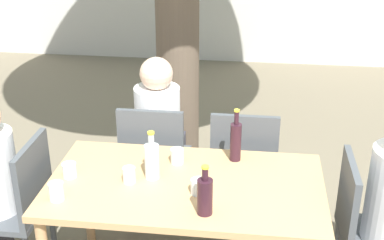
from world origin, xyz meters
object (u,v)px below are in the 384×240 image
object	(u,v)px
drinking_glass_3	(56,191)
patio_chair_1	(365,227)
wine_bottle_2	(205,195)
patio_chair_3	(244,162)
dining_table_front	(185,195)
drinking_glass_0	(129,175)
drinking_glass_4	(198,187)
person_seated_2	(161,140)
wine_bottle_0	(236,141)
patio_chair_0	(19,202)
drinking_glass_1	(177,156)
drinking_glass_2	(69,170)
water_bottle_1	(152,160)
patio_chair_2	(154,156)

from	to	relation	value
drinking_glass_3	patio_chair_1	bearing A→B (deg)	8.68
wine_bottle_2	patio_chair_3	bearing A→B (deg)	79.80
dining_table_front	patio_chair_3	world-z (taller)	patio_chair_3
drinking_glass_0	drinking_glass_3	distance (m)	0.40
patio_chair_3	drinking_glass_4	world-z (taller)	patio_chair_3
person_seated_2	drinking_glass_4	distance (m)	1.10
patio_chair_3	drinking_glass_0	bearing A→B (deg)	48.29
wine_bottle_0	wine_bottle_2	world-z (taller)	wine_bottle_0
patio_chair_0	drinking_glass_3	world-z (taller)	patio_chair_0
drinking_glass_1	patio_chair_0	bearing A→B (deg)	-166.53
dining_table_front	wine_bottle_2	distance (m)	0.36
drinking_glass_2	drinking_glass_4	distance (m)	0.75
patio_chair_1	wine_bottle_0	xyz separation A→B (m)	(-0.74, 0.30, 0.34)
dining_table_front	drinking_glass_3	world-z (taller)	drinking_glass_3
water_bottle_1	drinking_glass_1	world-z (taller)	water_bottle_1
dining_table_front	patio_chair_1	xyz separation A→B (m)	(1.00, 0.00, -0.13)
wine_bottle_2	drinking_glass_1	bearing A→B (deg)	113.40
drinking_glass_2	drinking_glass_0	bearing A→B (deg)	-2.84
drinking_glass_0	drinking_glass_4	distance (m)	0.40
wine_bottle_0	drinking_glass_3	size ratio (longest dim) A/B	3.37
patio_chair_2	drinking_glass_3	distance (m)	1.01
patio_chair_1	water_bottle_1	xyz separation A→B (m)	(-1.20, 0.03, 0.32)
patio_chair_2	drinking_glass_2	bearing A→B (deg)	62.46
patio_chair_2	water_bottle_1	bearing A→B (deg)	100.42
person_seated_2	dining_table_front	bearing A→B (deg)	108.89
patio_chair_2	drinking_glass_1	size ratio (longest dim) A/B	10.06
drinking_glass_1	drinking_glass_2	distance (m)	0.63
patio_chair_1	wine_bottle_2	size ratio (longest dim) A/B	3.35
person_seated_2	drinking_glass_3	bearing A→B (deg)	73.54
patio_chair_1	water_bottle_1	bearing A→B (deg)	88.35
patio_chair_2	wine_bottle_2	world-z (taller)	wine_bottle_2
drinking_glass_3	water_bottle_1	bearing A→B (deg)	32.15
patio_chair_0	drinking_glass_1	size ratio (longest dim) A/B	10.06
patio_chair_2	drinking_glass_3	size ratio (longest dim) A/B	9.38
dining_table_front	patio_chair_1	size ratio (longest dim) A/B	1.68
wine_bottle_2	drinking_glass_0	size ratio (longest dim) A/B	3.01
patio_chair_3	drinking_glass_1	size ratio (longest dim) A/B	10.06
drinking_glass_3	patio_chair_0	bearing A→B (deg)	144.54
patio_chair_0	patio_chair_1	bearing A→B (deg)	90.00
person_seated_2	drinking_glass_4	xyz separation A→B (m)	(0.39, -1.00, 0.24)
patio_chair_1	drinking_glass_4	size ratio (longest dim) A/B	10.95
drinking_glass_0	drinking_glass_2	bearing A→B (deg)	177.16
dining_table_front	water_bottle_1	size ratio (longest dim) A/B	5.37
drinking_glass_1	drinking_glass_4	world-z (taller)	drinking_glass_1
patio_chair_3	person_seated_2	distance (m)	0.66
dining_table_front	drinking_glass_2	xyz separation A→B (m)	(-0.66, -0.01, 0.12)
person_seated_2	drinking_glass_2	bearing A→B (deg)	68.92
patio_chair_1	dining_table_front	bearing A→B (deg)	90.00
water_bottle_1	drinking_glass_4	distance (m)	0.32
water_bottle_1	patio_chair_2	bearing A→B (deg)	100.42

